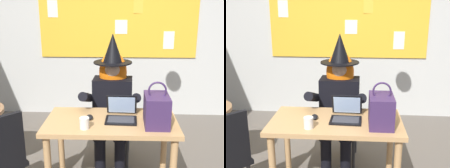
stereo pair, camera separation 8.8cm
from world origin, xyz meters
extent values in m
cube|color=#B2B2AD|center=(0.00, 2.13, 1.46)|extent=(5.22, 0.10, 2.93)
cube|color=gold|center=(0.00, 2.07, 1.55)|extent=(2.40, 0.02, 1.20)
cube|color=#F4E0C6|center=(0.78, 2.06, 1.22)|extent=(0.16, 0.00, 0.27)
cube|color=#F4E0C6|center=(0.05, 2.06, 1.42)|extent=(0.19, 0.00, 0.21)
cube|color=gold|center=(0.30, 2.06, 1.72)|extent=(0.14, 0.01, 0.20)
cube|color=#F4E0C6|center=(-0.99, 2.06, 1.68)|extent=(0.15, 0.01, 0.25)
cube|color=tan|center=(-0.01, 0.09, 0.72)|extent=(1.16, 0.61, 0.04)
cylinder|color=tan|center=(-0.53, 0.33, 0.35)|extent=(0.06, 0.06, 0.70)
cylinder|color=tan|center=(0.51, 0.34, 0.35)|extent=(0.06, 0.06, 0.70)
cube|color=#2D3347|center=(-0.02, 0.68, 0.42)|extent=(0.44, 0.44, 0.04)
cube|color=#2D3347|center=(-0.01, 0.87, 0.67)|extent=(0.38, 0.06, 0.45)
cylinder|color=#262628|center=(0.14, 0.50, 0.20)|extent=(0.04, 0.04, 0.40)
cylinder|color=#262628|center=(-0.20, 0.51, 0.20)|extent=(0.04, 0.04, 0.40)
cylinder|color=#262628|center=(0.15, 0.84, 0.20)|extent=(0.04, 0.04, 0.40)
cylinder|color=#262628|center=(-0.18, 0.85, 0.20)|extent=(0.04, 0.04, 0.40)
cylinder|color=black|center=(0.07, 0.32, 0.22)|extent=(0.11, 0.11, 0.44)
cylinder|color=black|center=(-0.13, 0.32, 0.22)|extent=(0.11, 0.11, 0.44)
cylinder|color=black|center=(0.07, 0.48, 0.47)|extent=(0.16, 0.42, 0.15)
cylinder|color=black|center=(-0.13, 0.49, 0.47)|extent=(0.16, 0.42, 0.15)
cube|color=black|center=(-0.02, 0.70, 0.70)|extent=(0.43, 0.27, 0.52)
cylinder|color=black|center=(0.22, 0.46, 0.82)|extent=(0.10, 0.47, 0.24)
cylinder|color=black|center=(-0.28, 0.47, 0.82)|extent=(0.10, 0.47, 0.24)
sphere|color=#D1A889|center=(-0.02, 0.70, 1.06)|extent=(0.20, 0.20, 0.20)
ellipsoid|color=orange|center=(-0.02, 0.73, 1.02)|extent=(0.31, 0.23, 0.44)
cylinder|color=black|center=(-0.02, 0.70, 1.14)|extent=(0.41, 0.41, 0.01)
cone|color=black|center=(-0.02, 0.70, 1.29)|extent=(0.21, 0.21, 0.30)
cube|color=black|center=(0.08, 0.08, 0.75)|extent=(0.28, 0.21, 0.01)
cube|color=#333338|center=(0.08, 0.08, 0.75)|extent=(0.23, 0.15, 0.00)
cube|color=black|center=(0.08, 0.21, 0.85)|extent=(0.28, 0.08, 0.19)
cube|color=#99B7E0|center=(0.08, 0.20, 0.84)|extent=(0.24, 0.06, 0.17)
ellipsoid|color=black|center=(-0.20, 0.11, 0.76)|extent=(0.07, 0.11, 0.03)
cube|color=#38234C|center=(0.37, 0.02, 0.87)|extent=(0.20, 0.30, 0.26)
torus|color=#38234C|center=(0.37, 0.02, 1.04)|extent=(0.16, 0.02, 0.16)
cylinder|color=silver|center=(-0.22, -0.09, 0.79)|extent=(0.08, 0.08, 0.09)
cube|color=black|center=(-0.85, -0.28, 0.68)|extent=(0.29, 0.30, 0.45)
camera|label=1|loc=(0.10, -2.11, 1.69)|focal=43.23mm
camera|label=2|loc=(0.18, -2.10, 1.69)|focal=43.23mm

